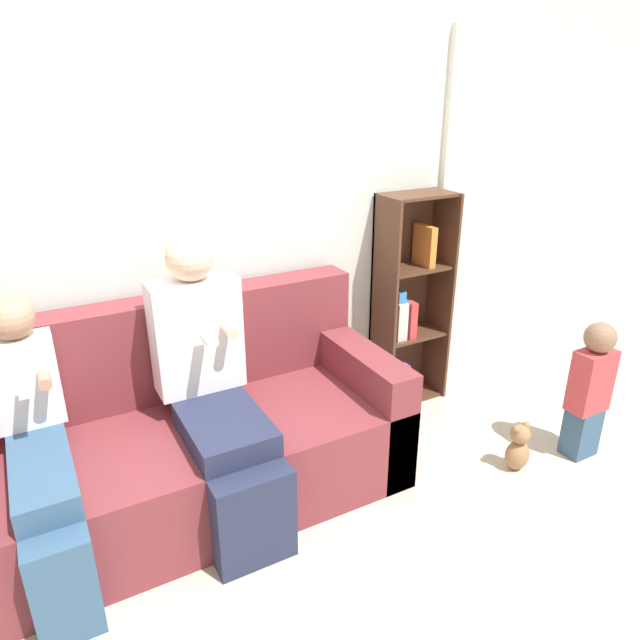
{
  "coord_description": "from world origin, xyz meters",
  "views": [
    {
      "loc": [
        -0.66,
        -1.78,
        1.9
      ],
      "look_at": [
        0.64,
        0.58,
        0.79
      ],
      "focal_mm": 32.0,
      "sensor_mm": 36.0,
      "label": 1
    }
  ],
  "objects_px": {
    "adult_seated": "(213,382)",
    "bookshelf": "(405,309)",
    "child_seated": "(38,450)",
    "teddy_bear": "(518,448)",
    "couch": "(180,444)",
    "toddler_standing": "(590,388)"
  },
  "relations": [
    {
      "from": "toddler_standing",
      "to": "teddy_bear",
      "type": "xyz_separation_m",
      "value": [
        -0.41,
        0.06,
        -0.28
      ]
    },
    {
      "from": "adult_seated",
      "to": "child_seated",
      "type": "height_order",
      "value": "adult_seated"
    },
    {
      "from": "teddy_bear",
      "to": "bookshelf",
      "type": "bearing_deg",
      "value": 94.72
    },
    {
      "from": "bookshelf",
      "to": "couch",
      "type": "bearing_deg",
      "value": -168.44
    },
    {
      "from": "bookshelf",
      "to": "teddy_bear",
      "type": "distance_m",
      "value": 1.05
    },
    {
      "from": "couch",
      "to": "child_seated",
      "type": "xyz_separation_m",
      "value": [
        -0.59,
        -0.15,
        0.26
      ]
    },
    {
      "from": "teddy_bear",
      "to": "couch",
      "type": "bearing_deg",
      "value": 159.03
    },
    {
      "from": "couch",
      "to": "adult_seated",
      "type": "xyz_separation_m",
      "value": [
        0.15,
        -0.11,
        0.35
      ]
    },
    {
      "from": "teddy_bear",
      "to": "toddler_standing",
      "type": "bearing_deg",
      "value": -8.93
    },
    {
      "from": "couch",
      "to": "bookshelf",
      "type": "relative_size",
      "value": 1.59
    },
    {
      "from": "teddy_bear",
      "to": "child_seated",
      "type": "bearing_deg",
      "value": 168.07
    },
    {
      "from": "bookshelf",
      "to": "toddler_standing",
      "type": "bearing_deg",
      "value": -64.08
    },
    {
      "from": "adult_seated",
      "to": "bookshelf",
      "type": "bearing_deg",
      "value": 17.11
    },
    {
      "from": "child_seated",
      "to": "teddy_bear",
      "type": "height_order",
      "value": "child_seated"
    },
    {
      "from": "child_seated",
      "to": "teddy_bear",
      "type": "distance_m",
      "value": 2.3
    },
    {
      "from": "toddler_standing",
      "to": "bookshelf",
      "type": "xyz_separation_m",
      "value": [
        -0.49,
        1.0,
        0.2
      ]
    },
    {
      "from": "couch",
      "to": "teddy_bear",
      "type": "distance_m",
      "value": 1.74
    },
    {
      "from": "adult_seated",
      "to": "bookshelf",
      "type": "height_order",
      "value": "bookshelf"
    },
    {
      "from": "adult_seated",
      "to": "bookshelf",
      "type": "xyz_separation_m",
      "value": [
        1.39,
        0.43,
        -0.06
      ]
    },
    {
      "from": "couch",
      "to": "adult_seated",
      "type": "height_order",
      "value": "adult_seated"
    },
    {
      "from": "couch",
      "to": "toddler_standing",
      "type": "bearing_deg",
      "value": -18.66
    },
    {
      "from": "couch",
      "to": "toddler_standing",
      "type": "relative_size",
      "value": 2.68
    }
  ]
}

